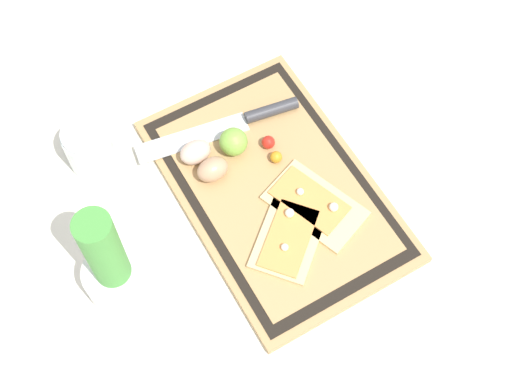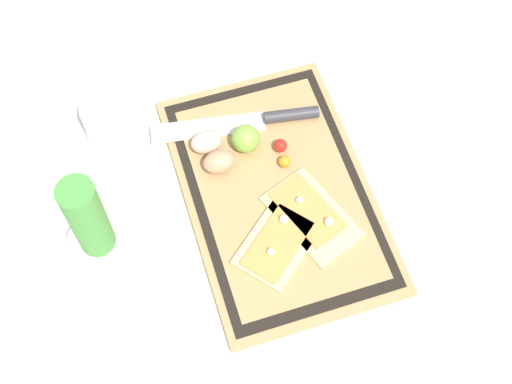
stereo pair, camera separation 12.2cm
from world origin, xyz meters
TOP-DOWN VIEW (x-y plane):
  - ground_plane at (0.00, 0.00)m, footprint 6.00×6.00m
  - cutting_board at (0.00, 0.00)m, footprint 0.49×0.32m
  - pizza_slice_near at (-0.06, -0.04)m, footprint 0.19×0.15m
  - pizza_slice_far at (-0.09, 0.03)m, footprint 0.18×0.19m
  - knife at (0.14, -0.02)m, footprint 0.08×0.31m
  - egg_brown at (0.07, 0.08)m, footprint 0.04×0.06m
  - egg_pink at (0.12, 0.09)m, footprint 0.04×0.06m
  - lime at (0.10, 0.03)m, footprint 0.05×0.05m
  - cherry_tomato_red at (0.08, -0.03)m, footprint 0.02×0.02m
  - cherry_tomato_yellow at (0.05, -0.03)m, footprint 0.02×0.02m
  - herb_pot at (-0.03, 0.31)m, footprint 0.10×0.10m
  - sauce_jar at (0.22, 0.25)m, footprint 0.09×0.09m

SIDE VIEW (x-z plane):
  - ground_plane at x=0.00m, z-range 0.00..0.00m
  - cutting_board at x=0.00m, z-range 0.00..0.02m
  - pizza_slice_near at x=-0.06m, z-range 0.01..0.04m
  - pizza_slice_far at x=-0.09m, z-range 0.01..0.04m
  - knife at x=0.14m, z-range 0.02..0.04m
  - cherry_tomato_yellow at x=0.05m, z-range 0.02..0.04m
  - cherry_tomato_red at x=0.08m, z-range 0.02..0.04m
  - egg_brown at x=0.07m, z-range 0.02..0.06m
  - egg_pink at x=0.12m, z-range 0.02..0.06m
  - sauce_jar at x=0.22m, z-range -0.01..0.09m
  - lime at x=0.10m, z-range 0.02..0.07m
  - herb_pot at x=-0.03m, z-range -0.04..0.21m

